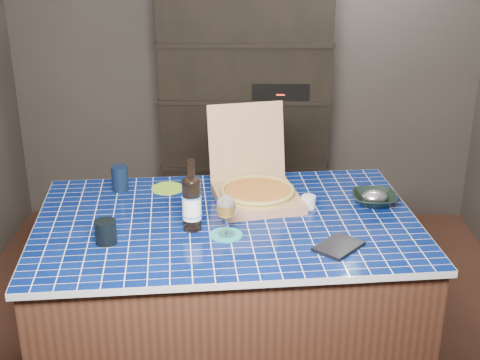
{
  "coord_description": "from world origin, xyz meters",
  "views": [
    {
      "loc": [
        0.05,
        -3.18,
        2.33
      ],
      "look_at": [
        -0.01,
        0.0,
        1.01
      ],
      "focal_mm": 50.0,
      "sensor_mm": 36.0,
      "label": 1
    }
  ],
  "objects_px": {
    "bowl": "(374,199)",
    "pizza_box": "(256,189)",
    "wine_glass": "(226,208)",
    "mead_bottle": "(192,202)",
    "dvd_case": "(339,246)",
    "kitchen_island": "(228,308)"
  },
  "relations": [
    {
      "from": "bowl",
      "to": "pizza_box",
      "type": "bearing_deg",
      "value": 176.55
    },
    {
      "from": "wine_glass",
      "to": "bowl",
      "type": "relative_size",
      "value": 0.88
    },
    {
      "from": "mead_bottle",
      "to": "bowl",
      "type": "distance_m",
      "value": 0.92
    },
    {
      "from": "wine_glass",
      "to": "dvd_case",
      "type": "xyz_separation_m",
      "value": [
        0.48,
        -0.11,
        -0.13
      ]
    },
    {
      "from": "pizza_box",
      "to": "dvd_case",
      "type": "xyz_separation_m",
      "value": [
        0.35,
        -0.5,
        -0.05
      ]
    },
    {
      "from": "mead_bottle",
      "to": "wine_glass",
      "type": "distance_m",
      "value": 0.17
    },
    {
      "from": "mead_bottle",
      "to": "wine_glass",
      "type": "relative_size",
      "value": 1.75
    },
    {
      "from": "pizza_box",
      "to": "dvd_case",
      "type": "bearing_deg",
      "value": -68.57
    },
    {
      "from": "wine_glass",
      "to": "bowl",
      "type": "height_order",
      "value": "wine_glass"
    },
    {
      "from": "mead_bottle",
      "to": "bowl",
      "type": "height_order",
      "value": "mead_bottle"
    },
    {
      "from": "pizza_box",
      "to": "wine_glass",
      "type": "height_order",
      "value": "pizza_box"
    },
    {
      "from": "kitchen_island",
      "to": "dvd_case",
      "type": "relative_size",
      "value": 9.32
    },
    {
      "from": "dvd_case",
      "to": "bowl",
      "type": "bearing_deg",
      "value": 104.0
    },
    {
      "from": "kitchen_island",
      "to": "pizza_box",
      "type": "height_order",
      "value": "pizza_box"
    },
    {
      "from": "kitchen_island",
      "to": "pizza_box",
      "type": "relative_size",
      "value": 3.36
    },
    {
      "from": "pizza_box",
      "to": "bowl",
      "type": "bearing_deg",
      "value": -17.23
    },
    {
      "from": "wine_glass",
      "to": "dvd_case",
      "type": "height_order",
      "value": "wine_glass"
    },
    {
      "from": "pizza_box",
      "to": "mead_bottle",
      "type": "relative_size",
      "value": 1.67
    },
    {
      "from": "wine_glass",
      "to": "dvd_case",
      "type": "relative_size",
      "value": 0.95
    },
    {
      "from": "mead_bottle",
      "to": "bowl",
      "type": "relative_size",
      "value": 1.54
    },
    {
      "from": "kitchen_island",
      "to": "bowl",
      "type": "xyz_separation_m",
      "value": [
        0.71,
        0.19,
        0.51
      ]
    },
    {
      "from": "pizza_box",
      "to": "dvd_case",
      "type": "distance_m",
      "value": 0.61
    }
  ]
}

